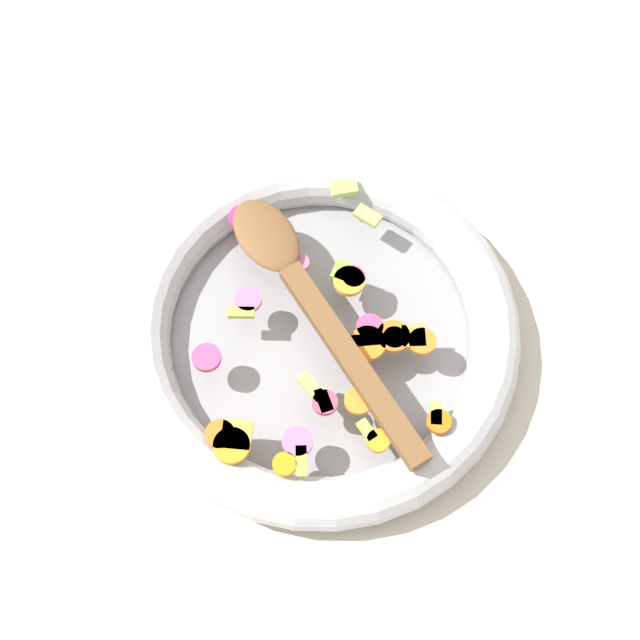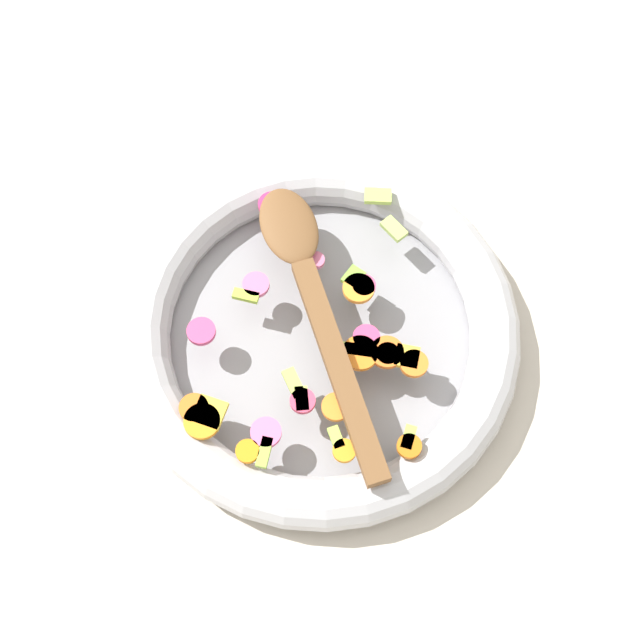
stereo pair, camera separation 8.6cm
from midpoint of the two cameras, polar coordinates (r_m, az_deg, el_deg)
name	(u,v)px [view 2 (the right image)]	position (r m, az deg, el deg)	size (l,w,h in m)	color
ground_plane	(320,340)	(0.90, 2.70, -1.60)	(4.00, 4.00, 0.00)	beige
skillet	(320,332)	(0.88, 2.76, -1.05)	(0.40, 0.40, 0.05)	gray
chopped_vegetables	(315,353)	(0.84, 2.58, -2.47)	(0.30, 0.32, 0.01)	orange
wooden_spoon	(313,294)	(0.86, 2.40, 1.35)	(0.30, 0.19, 0.01)	brown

